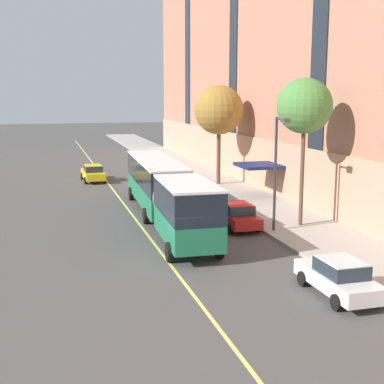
# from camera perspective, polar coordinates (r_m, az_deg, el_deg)

# --- Properties ---
(ground_plane) EXTENTS (260.00, 260.00, 0.00)m
(ground_plane) POSITION_cam_1_polar(r_m,az_deg,el_deg) (26.33, -1.47, -7.50)
(ground_plane) COLOR #4C4947
(sidewalk) EXTENTS (5.50, 160.00, 0.15)m
(sidewalk) POSITION_cam_1_polar(r_m,az_deg,el_deg) (32.21, 12.91, -4.28)
(sidewalk) COLOR #ADA89E
(sidewalk) RESTS_ON ground
(city_bus) EXTENTS (3.57, 19.35, 3.66)m
(city_bus) POSITION_cam_1_polar(r_m,az_deg,el_deg) (34.04, -2.94, 0.28)
(city_bus) COLOR #1E704C
(city_bus) RESTS_ON ground
(parked_car_white_0) EXTENTS (2.05, 4.32, 1.56)m
(parked_car_white_0) POSITION_cam_1_polar(r_m,az_deg,el_deg) (57.69, -4.47, 3.09)
(parked_car_white_0) COLOR silver
(parked_car_white_0) RESTS_ON ground
(parked_car_red_1) EXTENTS (2.02, 4.56, 1.56)m
(parked_car_red_1) POSITION_cam_1_polar(r_m,az_deg,el_deg) (32.86, 4.78, -2.49)
(parked_car_red_1) COLOR #B21E19
(parked_car_red_1) RESTS_ON ground
(parked_car_white_2) EXTENTS (1.92, 4.43, 1.56)m
(parked_car_white_2) POSITION_cam_1_polar(r_m,az_deg,el_deg) (22.70, 15.36, -8.78)
(parked_car_white_2) COLOR silver
(parked_car_white_2) RESTS_ON ground
(taxi_cab) EXTENTS (2.08, 4.72, 1.56)m
(taxi_cab) POSITION_cam_1_polar(r_m,az_deg,el_deg) (51.12, -10.51, 2.01)
(taxi_cab) COLOR yellow
(taxi_cab) RESTS_ON ground
(street_tree_mid_block) EXTENTS (3.30, 3.30, 8.90)m
(street_tree_mid_block) POSITION_cam_1_polar(r_m,az_deg,el_deg) (32.73, 11.92, 8.90)
(street_tree_mid_block) COLOR brown
(street_tree_mid_block) RESTS_ON sidewalk
(street_tree_far_uptown) EXTENTS (4.33, 4.33, 8.74)m
(street_tree_far_uptown) POSITION_cam_1_polar(r_m,az_deg,el_deg) (47.48, 2.89, 8.70)
(street_tree_far_uptown) COLOR brown
(street_tree_far_uptown) RESTS_ON sidewalk
(street_lamp) EXTENTS (0.36, 1.48, 6.67)m
(street_lamp) POSITION_cam_1_polar(r_m,az_deg,el_deg) (31.13, 9.08, 3.19)
(street_lamp) COLOR #2D2D30
(street_lamp) RESTS_ON sidewalk
(fire_hydrant) EXTENTS (0.42, 0.24, 0.72)m
(fire_hydrant) POSITION_cam_1_polar(r_m,az_deg,el_deg) (47.11, 0.38, 1.12)
(fire_hydrant) COLOR red
(fire_hydrant) RESTS_ON sidewalk
(lane_centerline) EXTENTS (0.16, 140.00, 0.01)m
(lane_centerline) POSITION_cam_1_polar(r_m,az_deg,el_deg) (29.02, -3.83, -5.80)
(lane_centerline) COLOR #E0D66B
(lane_centerline) RESTS_ON ground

